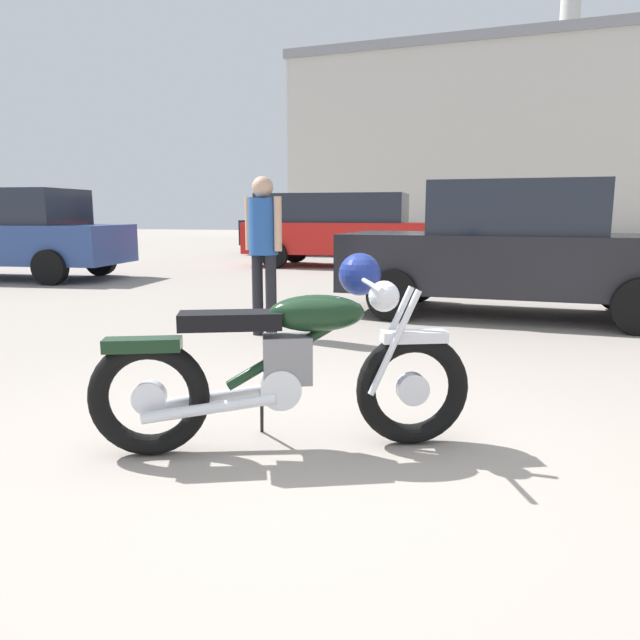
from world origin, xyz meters
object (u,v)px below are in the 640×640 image
red_hatchback_near (0,231)px  dark_sedan_left (309,225)px  vintage_motorcycle (293,361)px  blue_hatchback_right (514,250)px  bystander (263,239)px  white_estate_far (340,227)px

red_hatchback_near → dark_sedan_left: bearing=59.4°
vintage_motorcycle → blue_hatchback_right: bearing=53.2°
vintage_motorcycle → bystander: (-1.27, 2.89, 0.53)m
white_estate_far → red_hatchback_near: (-5.80, -4.51, 0.00)m
red_hatchback_near → dark_sedan_left: dark_sedan_left is taller
bystander → dark_sedan_left: dark_sedan_left is taller
white_estate_far → bystander: bearing=-83.2°
white_estate_far → red_hatchback_near: same height
bystander → blue_hatchback_right: 3.29m
white_estate_far → red_hatchback_near: 7.34m
white_estate_far → blue_hatchback_right: bearing=-60.8°
white_estate_far → dark_sedan_left: 4.37m
blue_hatchback_right → dark_sedan_left: (-5.76, 10.32, 0.08)m
red_hatchback_near → dark_sedan_left: 9.26m
white_estate_far → vintage_motorcycle: bearing=-79.1°
red_hatchback_near → blue_hatchback_right: size_ratio=1.13×
vintage_motorcycle → dark_sedan_left: size_ratio=0.49×
bystander → blue_hatchback_right: (2.56, 2.06, -0.18)m
vintage_motorcycle → white_estate_far: 11.64m
white_estate_far → dark_sedan_left: bearing=114.9°
vintage_motorcycle → white_estate_far: (-2.52, 11.35, 0.45)m
vintage_motorcycle → blue_hatchback_right: 5.12m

